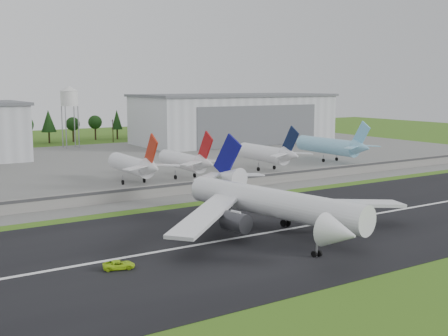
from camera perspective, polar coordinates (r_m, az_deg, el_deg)
ground at (r=120.50m, az=14.54°, el=-6.23°), size 600.00×600.00×0.00m
runway at (r=127.28m, az=11.25°, el=-5.31°), size 320.00×60.00×0.10m
runway_centerline at (r=127.27m, az=11.25°, el=-5.28°), size 220.00×1.00×0.02m
apron at (r=218.91m, az=-8.96°, el=0.50°), size 320.00×150.00×0.10m
blast_fence at (r=161.70m, az=0.24°, el=-1.57°), size 240.00×0.61×3.50m
hangar_east at (r=292.78m, az=1.03°, el=5.07°), size 102.00×47.00×25.20m
water_tower at (r=276.30m, az=-15.46°, el=7.04°), size 8.40×8.40×29.40m
utility_poles at (r=293.59m, az=-15.19°, el=2.31°), size 230.00×3.00×12.00m
treeline at (r=307.89m, az=-16.02°, el=2.55°), size 320.00×16.00×22.00m
main_airliner at (r=114.68m, az=5.06°, el=-4.22°), size 56.07×58.91×18.17m
ground_vehicle at (r=94.70m, az=-10.64°, el=-9.63°), size 5.65×3.68×1.45m
parked_jet_red_a at (r=171.15m, az=-9.01°, el=0.29°), size 7.36×31.29×16.46m
parked_jet_red_b at (r=178.86m, az=-3.77°, el=0.71°), size 7.36×31.29×16.39m
parked_jet_navy at (r=196.37m, az=4.60°, el=1.47°), size 7.36×31.29×16.66m
parked_jet_skyblue at (r=222.54m, az=11.01°, el=2.21°), size 7.36×37.29×16.91m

